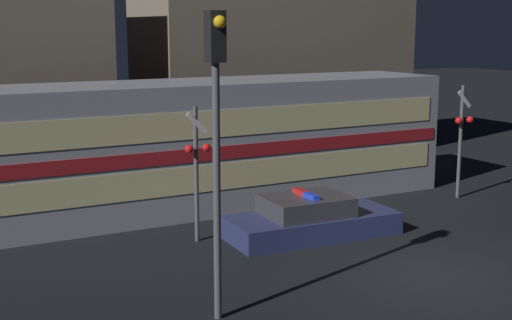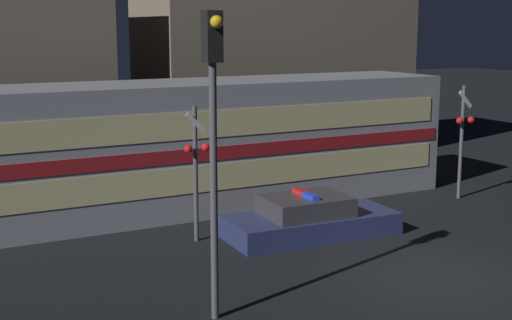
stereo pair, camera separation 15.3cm
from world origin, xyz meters
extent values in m
plane|color=black|center=(0.00, 0.00, 0.00)|extent=(120.00, 120.00, 0.00)
cube|color=gray|center=(-1.69, 8.12, 1.91)|extent=(15.40, 3.19, 3.81)
cube|color=maroon|center=(-1.69, 6.51, 1.91)|extent=(15.09, 0.03, 0.38)
cube|color=beige|center=(-1.69, 6.51, 1.22)|extent=(14.63, 0.02, 0.76)
cube|color=beige|center=(-1.69, 6.51, 2.75)|extent=(14.63, 0.02, 0.76)
cube|color=navy|center=(-0.69, 3.86, 0.29)|extent=(4.61, 2.12, 0.58)
cube|color=#333338|center=(-0.87, 3.87, 0.83)|extent=(2.25, 1.76, 0.50)
cube|color=blue|center=(-0.88, 3.59, 1.14)|extent=(0.23, 0.57, 0.12)
cube|color=red|center=(-0.85, 4.15, 1.14)|extent=(0.23, 0.57, 0.12)
cylinder|color=#4C4C51|center=(5.75, 5.16, 1.80)|extent=(0.12, 0.12, 3.61)
sphere|color=red|center=(5.51, 5.04, 2.52)|extent=(0.22, 0.22, 0.22)
sphere|color=red|center=(5.99, 5.04, 2.52)|extent=(0.22, 0.22, 0.22)
cube|color=white|center=(5.75, 5.08, 3.17)|extent=(0.58, 0.03, 0.58)
cylinder|color=#4C4C51|center=(-3.53, 4.85, 1.74)|extent=(0.12, 0.12, 3.47)
sphere|color=red|center=(-3.77, 4.73, 2.43)|extent=(0.22, 0.22, 0.22)
sphere|color=red|center=(-3.29, 4.73, 2.43)|extent=(0.22, 0.22, 0.22)
cube|color=white|center=(-3.53, 4.77, 3.06)|extent=(0.58, 0.03, 0.58)
cylinder|color=#4C4C51|center=(-5.19, 0.14, 2.40)|extent=(0.14, 0.14, 4.79)
cube|color=black|center=(-5.19, 0.14, 5.24)|extent=(0.30, 0.30, 0.90)
sphere|color=gold|center=(-5.19, -0.05, 5.49)|extent=(0.23, 0.23, 0.23)
cube|color=#726656|center=(4.39, 14.64, 4.22)|extent=(11.15, 4.57, 8.44)
camera|label=1|loc=(-10.63, -11.31, 5.41)|focal=50.00mm
camera|label=2|loc=(-10.49, -11.39, 5.41)|focal=50.00mm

